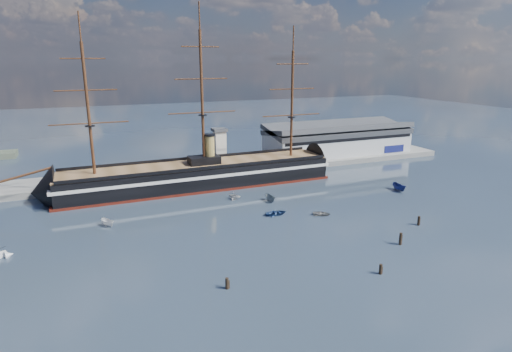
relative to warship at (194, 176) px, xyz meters
name	(u,v)px	position (x,y,z in m)	size (l,w,h in m)	color
ground	(245,201)	(10.31, -20.00, -4.04)	(600.00, 600.00, 0.00)	#29343F
quay	(235,170)	(20.31, 16.00, -4.04)	(180.00, 18.00, 2.00)	slate
warehouse	(338,139)	(68.31, 20.00, 3.95)	(63.00, 21.00, 11.60)	#B7BABC
quay_tower	(220,148)	(13.31, 13.00, 5.72)	(5.00, 5.00, 15.00)	silver
warship	(194,176)	(0.00, 0.00, 0.00)	(112.95, 17.10, 53.94)	black
motorboat_a	(108,226)	(-28.81, -24.93, -4.04)	(5.76, 2.11, 2.30)	white
motorboat_b	(276,215)	(14.22, -33.89, -4.04)	(3.62, 1.45, 1.69)	navy
motorboat_c	(270,201)	(17.47, -22.91, -4.04)	(6.00, 2.20, 2.40)	slate
motorboat_d	(234,199)	(8.23, -16.77, -4.04)	(6.78, 2.94, 2.49)	silver
motorboat_e	(322,215)	(25.56, -38.92, -4.04)	(2.97, 1.19, 1.39)	gray
motorboat_f	(399,191)	(60.31, -28.99, -4.04)	(7.15, 2.62, 2.86)	navy
piling_near_left	(227,289)	(-10.66, -65.72, -4.04)	(0.64, 0.64, 2.90)	black
piling_near_mid	(380,274)	(19.23, -71.95, -4.04)	(0.64, 0.64, 2.79)	black
piling_near_right	(400,245)	(32.29, -62.36, -4.04)	(0.64, 0.64, 3.62)	black
piling_far_right	(418,225)	(44.75, -54.63, -4.04)	(0.64, 0.64, 3.14)	black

